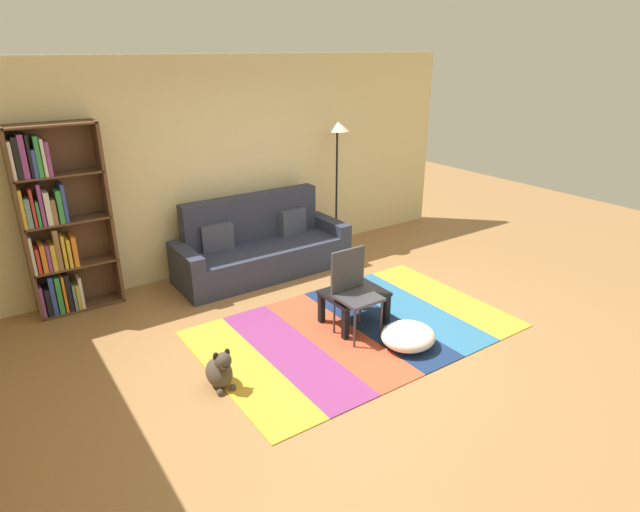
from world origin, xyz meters
TOP-DOWN VIEW (x-y plane):
  - ground_plane at (0.00, 0.00)m, footprint 14.00×14.00m
  - back_wall at (0.00, 2.55)m, footprint 6.80×0.10m
  - rug at (0.07, 0.10)m, footprint 3.20×2.03m
  - couch at (-0.01, 2.02)m, footprint 2.26×0.80m
  - bookshelf at (-2.30, 2.30)m, footprint 0.90×0.28m
  - coffee_table at (0.13, 0.23)m, footprint 0.63×0.50m
  - pouf at (0.28, -0.46)m, footprint 0.55×0.52m
  - dog at (-1.53, -0.01)m, footprint 0.22×0.35m
  - standing_lamp at (1.33, 2.19)m, footprint 0.32×0.32m
  - tv_remote at (0.13, 0.21)m, footprint 0.07×0.16m
  - folding_chair at (0.00, 0.09)m, footprint 0.40×0.40m

SIDE VIEW (x-z plane):
  - ground_plane at x=0.00m, z-range 0.00..0.00m
  - rug at x=0.07m, z-range 0.00..0.01m
  - pouf at x=0.28m, z-range 0.01..0.24m
  - dog at x=-1.53m, z-range -0.04..0.36m
  - coffee_table at x=0.13m, z-range 0.12..0.49m
  - couch at x=-0.01m, z-range -0.16..0.84m
  - tv_remote at x=0.13m, z-range 0.38..0.40m
  - folding_chair at x=0.00m, z-range 0.08..0.98m
  - bookshelf at x=-2.30m, z-range -0.03..2.03m
  - back_wall at x=0.00m, z-range 0.00..2.70m
  - standing_lamp at x=1.33m, z-range 0.62..2.46m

